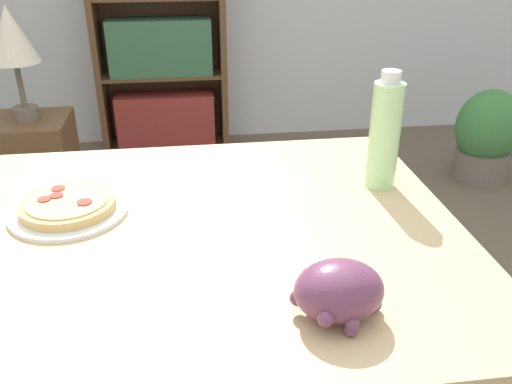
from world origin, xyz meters
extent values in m
cube|color=#D1B27F|center=(0.01, 0.03, 0.76)|extent=(1.30, 0.93, 0.03)
cylinder|color=#D1B27F|center=(0.60, 0.43, 0.37)|extent=(0.06, 0.06, 0.74)
cylinder|color=white|center=(-0.16, 0.13, 0.78)|extent=(0.25, 0.25, 0.01)
cylinder|color=#DBB26B|center=(-0.16, 0.13, 0.80)|extent=(0.20, 0.20, 0.02)
cylinder|color=#EACC7A|center=(-0.16, 0.13, 0.81)|extent=(0.17, 0.17, 0.00)
cylinder|color=#A83328|center=(-0.21, 0.14, 0.82)|extent=(0.03, 0.03, 0.00)
cylinder|color=#A83328|center=(-0.12, 0.11, 0.82)|extent=(0.03, 0.03, 0.00)
cylinder|color=#A83328|center=(-0.18, 0.15, 0.82)|extent=(0.03, 0.03, 0.00)
cylinder|color=#A83328|center=(-0.19, 0.19, 0.82)|extent=(0.03, 0.03, 0.00)
ellipsoid|color=#6B3856|center=(0.33, -0.27, 0.83)|extent=(0.14, 0.11, 0.10)
sphere|color=#6B3856|center=(0.33, -0.32, 0.81)|extent=(0.02, 0.02, 0.02)
sphere|color=#6B3856|center=(0.29, -0.32, 0.82)|extent=(0.03, 0.03, 0.03)
sphere|color=#6B3856|center=(0.37, -0.23, 0.83)|extent=(0.02, 0.02, 0.02)
sphere|color=#6B3856|center=(0.26, -0.26, 0.81)|extent=(0.03, 0.03, 0.03)
sphere|color=#6B3856|center=(0.31, -0.24, 0.83)|extent=(0.02, 0.02, 0.02)
sphere|color=#6B3856|center=(0.33, -0.32, 0.79)|extent=(0.02, 0.02, 0.02)
sphere|color=#6B3856|center=(0.29, -0.24, 0.84)|extent=(0.03, 0.03, 0.03)
sphere|color=#6B3856|center=(0.30, -0.26, 0.81)|extent=(0.02, 0.02, 0.02)
sphere|color=#6B3856|center=(0.32, -0.31, 0.84)|extent=(0.02, 0.02, 0.02)
sphere|color=#6B3856|center=(0.29, -0.30, 0.83)|extent=(0.02, 0.02, 0.02)
sphere|color=#6B3856|center=(0.39, -0.27, 0.79)|extent=(0.02, 0.02, 0.02)
cylinder|color=#B7EAA3|center=(0.55, 0.18, 0.90)|extent=(0.07, 0.07, 0.25)
cylinder|color=white|center=(0.55, 0.18, 1.04)|extent=(0.04, 0.04, 0.03)
cube|color=brown|center=(-0.40, 2.46, 0.71)|extent=(0.04, 0.28, 1.42)
cube|color=brown|center=(0.35, 2.46, 0.71)|extent=(0.04, 0.28, 1.42)
cube|color=brown|center=(-0.03, 2.59, 0.71)|extent=(0.79, 0.01, 1.42)
cube|color=brown|center=(-0.03, 2.46, 0.02)|extent=(0.72, 0.27, 0.02)
cube|color=#99332D|center=(-0.03, 2.44, 0.20)|extent=(0.62, 0.20, 0.33)
cube|color=brown|center=(-0.03, 2.46, 0.48)|extent=(0.72, 0.27, 0.02)
cube|color=#3D704C|center=(-0.03, 2.44, 0.66)|extent=(0.62, 0.20, 0.33)
cube|color=brown|center=(-0.59, 1.45, 0.28)|extent=(0.34, 0.34, 0.56)
cylinder|color=#665B51|center=(-0.59, 1.45, 0.59)|extent=(0.11, 0.11, 0.06)
cylinder|color=#665B51|center=(-0.59, 1.45, 0.71)|extent=(0.02, 0.02, 0.19)
cone|color=beige|center=(-0.59, 1.45, 0.93)|extent=(0.21, 0.21, 0.23)
cylinder|color=#70665B|center=(1.77, 1.71, 0.09)|extent=(0.30, 0.30, 0.17)
ellipsoid|color=#428442|center=(1.77, 1.71, 0.32)|extent=(0.36, 0.31, 0.42)
camera|label=1|loc=(0.11, -0.94, 1.35)|focal=38.00mm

